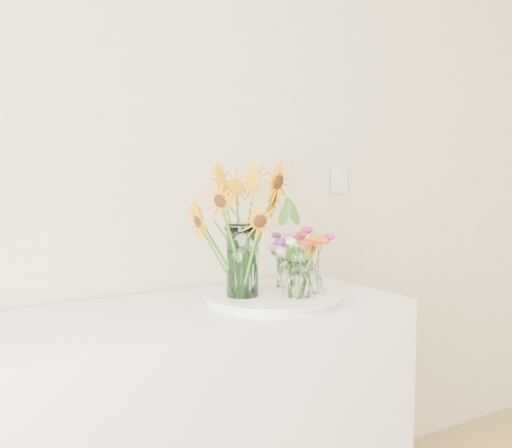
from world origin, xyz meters
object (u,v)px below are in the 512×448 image
counter (199,439)px  small_vase_c (285,273)px  tray (273,299)px  small_vase_b (308,272)px  small_vase_a (299,280)px  mason_jar (243,261)px

counter → small_vase_c: (0.36, 0.01, 0.53)m
tray → small_vase_c: size_ratio=4.09×
small_vase_b → tray: bearing=159.3°
counter → tray: 0.53m
small_vase_c → small_vase_a: bearing=-110.5°
mason_jar → small_vase_b: bearing=-16.0°
counter → small_vase_a: size_ratio=11.17×
mason_jar → small_vase_c: 0.23m
counter → small_vase_b: 0.67m
counter → mason_jar: (0.15, -0.05, 0.60)m
counter → mason_jar: mason_jar is taller
mason_jar → small_vase_c: mason_jar is taller
counter → small_vase_b: small_vase_b is taller
tray → small_vase_a: small_vase_a is taller
mason_jar → small_vase_b: (0.22, -0.06, -0.05)m
small_vase_b → small_vase_c: 0.12m
small_vase_b → mason_jar: bearing=164.0°
small_vase_c → small_vase_b: bearing=-84.0°
counter → small_vase_c: 0.64m
tray → small_vase_a: (0.04, -0.09, 0.08)m
counter → small_vase_c: bearing=0.8°
counter → small_vase_c: small_vase_c is taller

